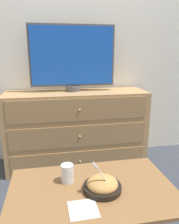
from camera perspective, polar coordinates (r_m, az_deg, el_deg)
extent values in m
plane|color=#383D47|center=(2.77, -4.02, -10.67)|extent=(12.00, 12.00, 0.00)
cube|color=white|center=(2.52, -4.67, 17.22)|extent=(12.00, 0.05, 2.60)
cube|color=tan|center=(2.39, -3.34, -4.43)|extent=(1.47, 0.44, 0.82)
cube|color=#A1794C|center=(2.29, -2.51, -12.73)|extent=(1.36, 0.01, 0.22)
sphere|color=tan|center=(2.29, -2.49, -12.80)|extent=(0.02, 0.02, 0.02)
cube|color=#A1794C|center=(2.18, -2.59, -6.39)|extent=(1.36, 0.01, 0.22)
sphere|color=tan|center=(2.17, -2.57, -6.45)|extent=(0.02, 0.02, 0.02)
cube|color=#A1794C|center=(2.09, -2.68, 0.55)|extent=(1.36, 0.01, 0.22)
sphere|color=tan|center=(2.09, -2.66, 0.51)|extent=(0.02, 0.02, 0.02)
cylinder|color=#515156|center=(2.32, -4.31, 6.13)|extent=(0.15, 0.15, 0.06)
cube|color=#515156|center=(2.30, -4.50, 14.40)|extent=(0.87, 0.04, 0.61)
cube|color=blue|center=(2.28, -4.44, 14.39)|extent=(0.83, 0.01, 0.57)
cube|color=olive|center=(1.32, 0.78, -19.74)|extent=(0.94, 0.59, 0.02)
cylinder|color=brown|center=(1.66, -17.27, -22.03)|extent=(0.04, 0.04, 0.45)
cylinder|color=brown|center=(1.77, 13.74, -19.18)|extent=(0.04, 0.04, 0.45)
cylinder|color=black|center=(1.30, 3.34, -19.12)|extent=(0.21, 0.21, 0.03)
ellipsoid|color=tan|center=(1.28, 3.35, -18.22)|extent=(0.18, 0.18, 0.08)
cube|color=silver|center=(1.23, 3.48, -16.62)|extent=(0.09, 0.03, 0.15)
cube|color=silver|center=(1.19, 1.40, -13.71)|extent=(0.02, 0.03, 0.03)
cylinder|color=beige|center=(1.36, -5.82, -16.37)|extent=(0.07, 0.07, 0.07)
cylinder|color=white|center=(1.35, -5.85, -15.62)|extent=(0.07, 0.07, 0.11)
cube|color=silver|center=(1.18, -1.66, -24.08)|extent=(0.15, 0.15, 0.00)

